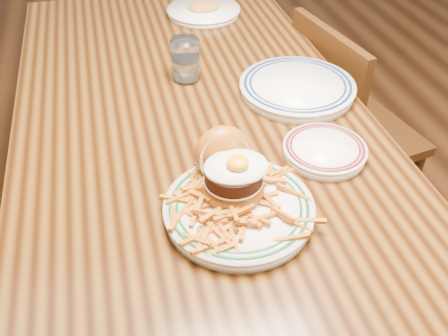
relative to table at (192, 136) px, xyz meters
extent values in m
plane|color=black|center=(0.00, 0.00, -0.66)|extent=(6.00, 6.00, 0.00)
cube|color=black|center=(0.00, 0.00, 0.06)|extent=(0.85, 1.60, 0.05)
cylinder|color=black|center=(-0.36, 0.74, -0.31)|extent=(0.07, 0.07, 0.70)
cylinder|color=black|center=(0.36, 0.74, -0.31)|extent=(0.07, 0.07, 0.70)
cylinder|color=#371F0B|center=(-0.58, -0.15, -0.46)|extent=(0.04, 0.04, 0.40)
cube|color=#371F0B|center=(0.63, 0.23, -0.27)|extent=(0.44, 0.44, 0.04)
cube|color=#371F0B|center=(0.46, 0.20, -0.05)|extent=(0.10, 0.38, 0.41)
cylinder|color=#371F0B|center=(0.76, 0.42, -0.48)|extent=(0.04, 0.04, 0.37)
cylinder|color=#371F0B|center=(0.44, 0.36, -0.48)|extent=(0.04, 0.04, 0.37)
cylinder|color=#371F0B|center=(0.81, 0.11, -0.48)|extent=(0.04, 0.04, 0.37)
cylinder|color=#371F0B|center=(0.50, 0.05, -0.48)|extent=(0.04, 0.04, 0.37)
cylinder|color=white|center=(0.02, -0.39, 0.10)|extent=(0.28, 0.28, 0.02)
cylinder|color=white|center=(0.02, -0.39, 0.11)|extent=(0.28, 0.28, 0.01)
torus|color=#0D4B23|center=(0.02, -0.39, 0.11)|extent=(0.26, 0.26, 0.01)
torus|color=#0D4B23|center=(0.02, -0.39, 0.11)|extent=(0.24, 0.24, 0.01)
ellipsoid|color=#AA4F16|center=(0.02, -0.36, 0.13)|extent=(0.12, 0.12, 0.05)
cylinder|color=#D8C287|center=(0.02, -0.36, 0.15)|extent=(0.11, 0.11, 0.00)
cylinder|color=black|center=(0.02, -0.36, 0.16)|extent=(0.11, 0.11, 0.03)
ellipsoid|color=white|center=(0.02, -0.36, 0.18)|extent=(0.12, 0.10, 0.01)
ellipsoid|color=#FA9605|center=(0.02, -0.36, 0.19)|extent=(0.04, 0.04, 0.02)
ellipsoid|color=#AA4F16|center=(0.01, -0.29, 0.16)|extent=(0.12, 0.10, 0.13)
cylinder|color=#D8C287|center=(0.01, -0.31, 0.16)|extent=(0.11, 0.04, 0.10)
cylinder|color=white|center=(0.25, -0.26, 0.10)|extent=(0.18, 0.18, 0.02)
cylinder|color=white|center=(0.25, -0.26, 0.11)|extent=(0.18, 0.18, 0.01)
torus|color=#5C151C|center=(0.25, -0.26, 0.11)|extent=(0.17, 0.17, 0.01)
torus|color=#5C151C|center=(0.25, -0.26, 0.11)|extent=(0.15, 0.15, 0.01)
cube|color=silver|center=(0.27, -0.25, 0.11)|extent=(0.11, 0.05, 0.00)
cylinder|color=white|center=(0.28, 0.00, 0.10)|extent=(0.29, 0.29, 0.02)
cylinder|color=white|center=(0.28, 0.00, 0.11)|extent=(0.30, 0.30, 0.01)
torus|color=navy|center=(0.28, 0.00, 0.12)|extent=(0.28, 0.28, 0.01)
torus|color=navy|center=(0.28, 0.00, 0.12)|extent=(0.25, 0.25, 0.01)
cylinder|color=white|center=(0.02, 0.14, 0.14)|extent=(0.08, 0.08, 0.11)
cylinder|color=silver|center=(0.02, 0.14, 0.12)|extent=(0.06, 0.06, 0.05)
cylinder|color=white|center=(0.15, 0.55, 0.10)|extent=(0.24, 0.24, 0.02)
cylinder|color=white|center=(0.15, 0.55, 0.11)|extent=(0.24, 0.24, 0.01)
ellipsoid|color=#B97934|center=(0.15, 0.55, 0.12)|extent=(0.11, 0.09, 0.03)
camera|label=1|loc=(-0.17, -1.03, 0.77)|focal=40.00mm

